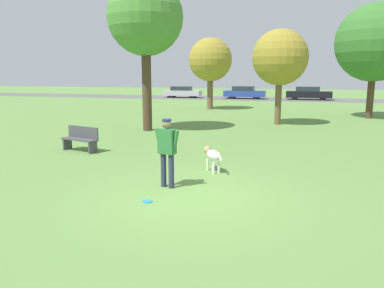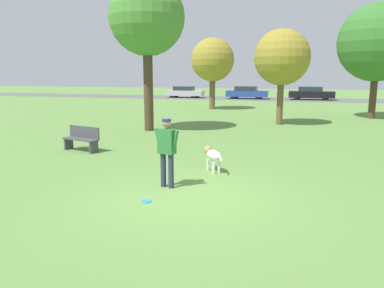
{
  "view_description": "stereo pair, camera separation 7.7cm",
  "coord_description": "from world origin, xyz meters",
  "px_view_note": "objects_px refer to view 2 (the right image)",
  "views": [
    {
      "loc": [
        2.17,
        -7.46,
        2.63
      ],
      "look_at": [
        -0.31,
        1.37,
        0.9
      ],
      "focal_mm": 35.0,
      "sensor_mm": 36.0,
      "label": 1
    },
    {
      "loc": [
        2.25,
        -7.43,
        2.63
      ],
      "look_at": [
        -0.31,
        1.37,
        0.9
      ],
      "focal_mm": 35.0,
      "sensor_mm": 36.0,
      "label": 2
    }
  ],
  "objects_px": {
    "dog": "(213,155)",
    "parked_car_blue": "(247,93)",
    "person": "(167,148)",
    "parked_car_silver": "(185,92)",
    "park_bench": "(82,138)",
    "parked_car_black": "(311,93)",
    "frisbee": "(147,201)",
    "tree_far_left": "(213,60)",
    "tree_far_right": "(378,43)",
    "tree_near_left": "(147,18)",
    "tree_mid_center": "(282,58)"
  },
  "relations": [
    {
      "from": "person",
      "to": "parked_car_black",
      "type": "xyz_separation_m",
      "value": [
        3.9,
        32.07,
        -0.29
      ]
    },
    {
      "from": "tree_near_left",
      "to": "tree_far_right",
      "type": "bearing_deg",
      "value": 36.88
    },
    {
      "from": "dog",
      "to": "parked_car_silver",
      "type": "bearing_deg",
      "value": -18.0
    },
    {
      "from": "frisbee",
      "to": "tree_far_left",
      "type": "bearing_deg",
      "value": 99.4
    },
    {
      "from": "person",
      "to": "tree_mid_center",
      "type": "height_order",
      "value": "tree_mid_center"
    },
    {
      "from": "person",
      "to": "dog",
      "type": "distance_m",
      "value": 1.92
    },
    {
      "from": "tree_far_left",
      "to": "tree_mid_center",
      "type": "distance_m",
      "value": 9.14
    },
    {
      "from": "frisbee",
      "to": "parked_car_silver",
      "type": "distance_m",
      "value": 34.22
    },
    {
      "from": "parked_car_silver",
      "to": "park_bench",
      "type": "xyz_separation_m",
      "value": [
        5.21,
        -28.65,
        -0.18
      ]
    },
    {
      "from": "frisbee",
      "to": "parked_car_black",
      "type": "height_order",
      "value": "parked_car_black"
    },
    {
      "from": "person",
      "to": "parked_car_silver",
      "type": "height_order",
      "value": "person"
    },
    {
      "from": "tree_mid_center",
      "to": "tree_far_left",
      "type": "bearing_deg",
      "value": 125.82
    },
    {
      "from": "tree_far_right",
      "to": "tree_far_left",
      "type": "distance_m",
      "value": 10.95
    },
    {
      "from": "dog",
      "to": "park_bench",
      "type": "height_order",
      "value": "park_bench"
    },
    {
      "from": "frisbee",
      "to": "tree_far_right",
      "type": "relative_size",
      "value": 0.03
    },
    {
      "from": "frisbee",
      "to": "tree_far_right",
      "type": "xyz_separation_m",
      "value": [
        7.06,
        17.42,
        4.37
      ]
    },
    {
      "from": "park_bench",
      "to": "parked_car_black",
      "type": "bearing_deg",
      "value": 89.67
    },
    {
      "from": "dog",
      "to": "frisbee",
      "type": "distance_m",
      "value": 2.94
    },
    {
      "from": "parked_car_black",
      "to": "parked_car_blue",
      "type": "bearing_deg",
      "value": -176.11
    },
    {
      "from": "dog",
      "to": "tree_mid_center",
      "type": "xyz_separation_m",
      "value": [
        1.19,
        10.32,
        2.98
      ]
    },
    {
      "from": "person",
      "to": "parked_car_black",
      "type": "relative_size",
      "value": 0.36
    },
    {
      "from": "tree_mid_center",
      "to": "parked_car_black",
      "type": "bearing_deg",
      "value": 84.23
    },
    {
      "from": "tree_far_left",
      "to": "tree_near_left",
      "type": "xyz_separation_m",
      "value": [
        -0.4,
        -11.26,
        1.44
      ]
    },
    {
      "from": "dog",
      "to": "parked_car_blue",
      "type": "relative_size",
      "value": 0.21
    },
    {
      "from": "frisbee",
      "to": "tree_far_right",
      "type": "bearing_deg",
      "value": 67.92
    },
    {
      "from": "dog",
      "to": "parked_car_black",
      "type": "relative_size",
      "value": 0.2
    },
    {
      "from": "tree_far_left",
      "to": "parked_car_black",
      "type": "distance_m",
      "value": 14.91
    },
    {
      "from": "tree_far_right",
      "to": "parked_car_blue",
      "type": "xyz_separation_m",
      "value": [
        -9.6,
        15.47,
        -3.72
      ]
    },
    {
      "from": "tree_far_right",
      "to": "parked_car_silver",
      "type": "height_order",
      "value": "tree_far_right"
    },
    {
      "from": "person",
      "to": "dog",
      "type": "relative_size",
      "value": 1.79
    },
    {
      "from": "parked_car_silver",
      "to": "frisbee",
      "type": "bearing_deg",
      "value": -75.58
    },
    {
      "from": "tree_mid_center",
      "to": "tree_near_left",
      "type": "xyz_separation_m",
      "value": [
        -5.75,
        -3.85,
        1.62
      ]
    },
    {
      "from": "dog",
      "to": "parked_car_blue",
      "type": "xyz_separation_m",
      "value": [
        -3.29,
        30.08,
        0.22
      ]
    },
    {
      "from": "tree_far_left",
      "to": "park_bench",
      "type": "xyz_separation_m",
      "value": [
        -0.79,
        -16.29,
        -3.16
      ]
    },
    {
      "from": "parked_car_silver",
      "to": "park_bench",
      "type": "bearing_deg",
      "value": -81.22
    },
    {
      "from": "tree_near_left",
      "to": "parked_car_black",
      "type": "relative_size",
      "value": 1.52
    },
    {
      "from": "tree_far_left",
      "to": "park_bench",
      "type": "distance_m",
      "value": 16.61
    },
    {
      "from": "parked_car_black",
      "to": "dog",
      "type": "bearing_deg",
      "value": -94.43
    },
    {
      "from": "dog",
      "to": "tree_near_left",
      "type": "relative_size",
      "value": 0.13
    },
    {
      "from": "parked_car_blue",
      "to": "park_bench",
      "type": "distance_m",
      "value": 28.69
    },
    {
      "from": "person",
      "to": "tree_near_left",
      "type": "relative_size",
      "value": 0.24
    },
    {
      "from": "dog",
      "to": "park_bench",
      "type": "bearing_deg",
      "value": 37.11
    },
    {
      "from": "tree_near_left",
      "to": "person",
      "type": "bearing_deg",
      "value": -64.72
    },
    {
      "from": "parked_car_black",
      "to": "park_bench",
      "type": "xyz_separation_m",
      "value": [
        -8.16,
        -28.9,
        -0.21
      ]
    },
    {
      "from": "frisbee",
      "to": "person",
      "type": "bearing_deg",
      "value": 86.33
    },
    {
      "from": "person",
      "to": "park_bench",
      "type": "height_order",
      "value": "person"
    },
    {
      "from": "tree_mid_center",
      "to": "parked_car_blue",
      "type": "relative_size",
      "value": 1.13
    },
    {
      "from": "frisbee",
      "to": "parked_car_black",
      "type": "xyz_separation_m",
      "value": [
        3.97,
        33.15,
        0.65
      ]
    },
    {
      "from": "tree_far_left",
      "to": "parked_car_silver",
      "type": "height_order",
      "value": "tree_far_left"
    },
    {
      "from": "tree_near_left",
      "to": "park_bench",
      "type": "bearing_deg",
      "value": -94.48
    }
  ]
}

